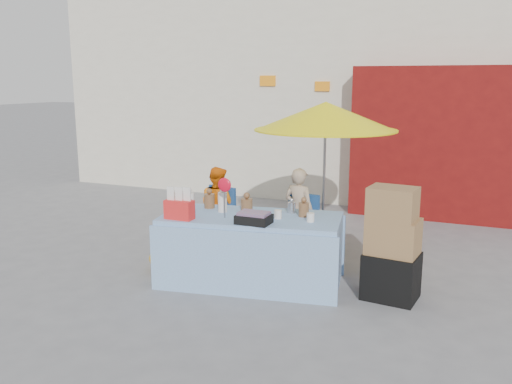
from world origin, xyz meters
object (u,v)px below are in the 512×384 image
at_px(vendor_beige, 299,211).
at_px(box_stack, 392,248).
at_px(umbrella, 326,117).
at_px(chair_left, 214,229).
at_px(chair_right, 296,239).
at_px(market_table, 251,248).
at_px(vendor_orange, 217,206).

xyz_separation_m(vendor_beige, box_stack, (1.43, -1.09, -0.03)).
relative_size(vendor_beige, umbrella, 0.58).
relative_size(vendor_beige, box_stack, 0.96).
bearing_deg(chair_left, chair_right, 12.64).
xyz_separation_m(market_table, chair_right, (0.19, 1.11, -0.16)).
height_order(market_table, box_stack, market_table).
xyz_separation_m(market_table, vendor_orange, (-1.07, 1.25, 0.15)).
bearing_deg(vendor_orange, umbrella, -161.83).
bearing_deg(vendor_orange, chair_right, -173.49).
bearing_deg(market_table, box_stack, -4.29).
bearing_deg(umbrella, chair_left, -169.57).
xyz_separation_m(market_table, chair_left, (-1.06, 1.11, -0.16)).
bearing_deg(umbrella, chair_right, -136.18).
distance_m(vendor_orange, vendor_beige, 1.25).
relative_size(market_table, box_stack, 1.80).
bearing_deg(box_stack, umbrella, 132.40).
distance_m(umbrella, box_stack, 2.13).
height_order(chair_left, box_stack, box_stack).
bearing_deg(market_table, vendor_beige, 71.88).
relative_size(chair_left, chair_right, 1.00).
distance_m(chair_left, box_stack, 2.86).
relative_size(chair_left, vendor_orange, 0.74).
xyz_separation_m(chair_right, box_stack, (1.43, -0.96, 0.32)).
distance_m(chair_left, vendor_orange, 0.35).
relative_size(vendor_orange, vendor_beige, 0.95).
bearing_deg(vendor_orange, market_table, 143.25).
xyz_separation_m(vendor_orange, umbrella, (1.55, 0.15, 1.32)).
relative_size(chair_right, vendor_beige, 0.70).
bearing_deg(chair_right, vendor_beige, 104.11).
height_order(chair_right, vendor_orange, vendor_orange).
relative_size(chair_right, box_stack, 0.68).
height_order(market_table, vendor_orange, market_table).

